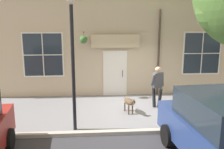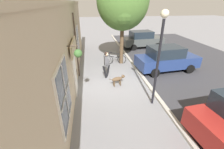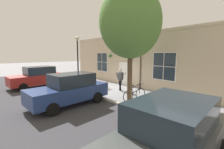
{
  "view_description": "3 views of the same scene",
  "coord_description": "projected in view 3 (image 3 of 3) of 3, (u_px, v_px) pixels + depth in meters",
  "views": [
    {
      "loc": [
        9.16,
        -1.76,
        3.47
      ],
      "look_at": [
        0.16,
        -1.1,
        1.5
      ],
      "focal_mm": 40.0,
      "sensor_mm": 36.0,
      "label": 1
    },
    {
      "loc": [
        -1.3,
        -8.07,
        4.5
      ],
      "look_at": [
        -0.17,
        -0.61,
        0.83
      ],
      "focal_mm": 24.0,
      "sensor_mm": 36.0,
      "label": 2
    },
    {
      "loc": [
        7.49,
        8.98,
        2.84
      ],
      "look_at": [
        -0.78,
        -0.76,
        1.06
      ],
      "focal_mm": 24.0,
      "sensor_mm": 36.0,
      "label": 3
    }
  ],
  "objects": [
    {
      "name": "dog_on_leash",
      "position": [
        105.0,
        84.0,
        12.11
      ],
      "size": [
        1.04,
        0.42,
        0.66
      ],
      "color": "brown",
      "rests_on": "ground_plane"
    },
    {
      "name": "parked_car_far_end",
      "position": [
        169.0,
        137.0,
        3.56
      ],
      "size": [
        4.44,
        2.23,
        1.75
      ],
      "color": "#474C4C",
      "rests_on": "ground_plane"
    },
    {
      "name": "street_lamp",
      "position": [
        78.0,
        54.0,
        12.4
      ],
      "size": [
        0.32,
        0.32,
        4.26
      ],
      "color": "black",
      "rests_on": "ground_plane"
    },
    {
      "name": "storefront_facade",
      "position": [
        131.0,
        60.0,
        13.18
      ],
      "size": [
        0.95,
        18.0,
        4.56
      ],
      "color": "#C6B293",
      "rests_on": "ground_plane"
    },
    {
      "name": "curb_and_road",
      "position": [
        29.0,
        105.0,
        8.22
      ],
      "size": [
        10.1,
        28.0,
        0.12
      ],
      "color": "#B2ADA3",
      "rests_on": "ground_plane"
    },
    {
      "name": "parked_car_mid_block",
      "position": [
        70.0,
        89.0,
        8.34
      ],
      "size": [
        4.44,
        2.23,
        1.75
      ],
      "color": "navy",
      "rests_on": "ground_plane"
    },
    {
      "name": "pedestrian_walking",
      "position": [
        120.0,
        77.0,
        11.47
      ],
      "size": [
        0.56,
        0.55,
        1.72
      ],
      "color": "black",
      "rests_on": "ground_plane"
    },
    {
      "name": "leaning_bicycle",
      "position": [
        135.0,
        94.0,
        9.19
      ],
      "size": [
        1.73,
        0.32,
        1.01
      ],
      "color": "black",
      "rests_on": "ground_plane"
    },
    {
      "name": "parked_car_nearest_curb",
      "position": [
        38.0,
        77.0,
        12.86
      ],
      "size": [
        4.44,
        2.23,
        1.75
      ],
      "color": "maroon",
      "rests_on": "ground_plane"
    },
    {
      "name": "ground_plane",
      "position": [
        111.0,
        90.0,
        11.97
      ],
      "size": [
        90.0,
        90.0,
        0.0
      ],
      "primitive_type": "plane",
      "color": "gray"
    },
    {
      "name": "street_tree_by_curb",
      "position": [
        130.0,
        25.0,
        8.34
      ],
      "size": [
        3.63,
        3.27,
        6.56
      ],
      "color": "brown",
      "rests_on": "ground_plane"
    }
  ]
}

